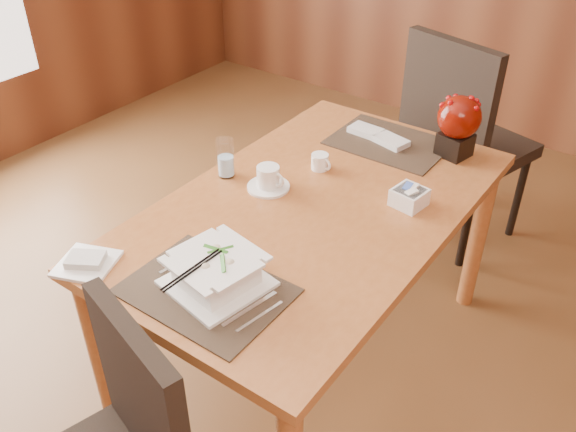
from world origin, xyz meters
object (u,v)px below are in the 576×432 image
Objects in this scene: dining_table at (313,227)px; far_chair at (459,133)px; water_glass at (226,158)px; coffee_cup at (268,179)px; creamer_jug at (320,162)px; sugar_caddy at (409,197)px; bread_plate at (87,264)px; soup_setting at (216,272)px; berry_decor at (458,123)px.

dining_table is 1.40× the size of far_chair.
water_glass is at bearing -176.07° from dining_table.
far_chair is (0.47, 1.11, -0.22)m from water_glass.
dining_table is at bearing 1.83° from coffee_cup.
far_chair is (0.29, 1.09, -0.18)m from coffee_cup.
dining_table is at bearing 100.94° from far_chair.
coffee_cup is at bearing -93.69° from creamer_jug.
sugar_caddy is 1.07m from bread_plate.
water_glass is 1.23m from far_chair.
soup_setting is 0.28× the size of far_chair.
soup_setting is at bearing -88.89° from dining_table.
water_glass reaches higher than sugar_caddy.
coffee_cup reaches higher than sugar_caddy.
soup_setting is 2.89× the size of sugar_caddy.
coffee_cup is 1.05× the size of water_glass.
berry_decor reaches higher than sugar_caddy.
dining_table is at bearing 3.93° from water_glass.
soup_setting is at bearing -102.00° from berry_decor.
coffee_cup reaches higher than dining_table.
far_chair is (0.22, 0.87, -0.18)m from creamer_jug.
bread_plate is (-0.38, -0.16, -0.05)m from soup_setting.
soup_setting is (0.01, -0.51, 0.15)m from dining_table.
water_glass reaches higher than bread_plate.
soup_setting is at bearing 22.30° from bread_plate.
coffee_cup is at bearing -125.57° from berry_decor.
soup_setting reaches higher than sugar_caddy.
dining_table is 0.70m from berry_decor.
coffee_cup is 0.14× the size of far_chair.
far_chair reaches higher than soup_setting.
water_glass is at bearing -173.84° from coffee_cup.
coffee_cup is 0.69m from bread_plate.
coffee_cup is 0.63× the size of berry_decor.
water_glass reaches higher than coffee_cup.
soup_setting reaches higher than coffee_cup.
creamer_jug is (0.25, 0.24, -0.04)m from water_glass.
dining_table is 0.41m from water_glass.
water_glass is 0.65m from bread_plate.
far_chair is at bearing 84.76° from dining_table.
creamer_jug is at bearing 175.50° from sugar_caddy.
berry_decor is 0.58m from far_chair.
dining_table is 6.15× the size of berry_decor.
water_glass is 0.35m from creamer_jug.
soup_setting is 3.57× the size of creamer_jug.
dining_table is 0.54m from soup_setting.
soup_setting reaches higher than creamer_jug.
dining_table is at bearing 61.09° from bread_plate.
far_chair reaches higher than creamer_jug.
berry_decor is at bearing 64.18° from bread_plate.
creamer_jug is 0.55m from berry_decor.
coffee_cup is at bearing -157.18° from sugar_caddy.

